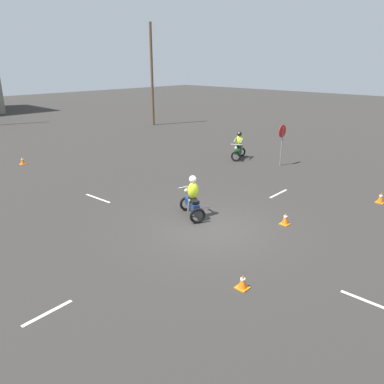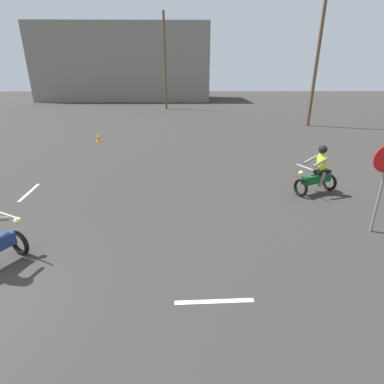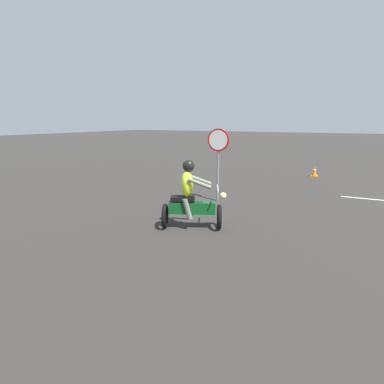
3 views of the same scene
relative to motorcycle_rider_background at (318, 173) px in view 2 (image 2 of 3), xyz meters
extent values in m
torus|color=black|center=(-8.16, -3.57, -0.43)|extent=(0.58, 0.37, 0.60)
cylinder|color=silver|center=(-8.18, -3.62, 0.27)|extent=(0.63, 0.37, 0.04)
sphere|color=#F2E08C|center=(-8.12, -3.50, 0.09)|extent=(0.22, 0.22, 0.16)
torus|color=black|center=(-0.63, -0.28, -0.43)|extent=(0.33, 0.59, 0.60)
torus|color=black|center=(0.56, 0.25, -0.43)|extent=(0.33, 0.59, 0.60)
cube|color=#0F4C1E|center=(-0.03, -0.01, -0.21)|extent=(1.10, 0.66, 0.28)
cube|color=black|center=(0.17, 0.07, 0.01)|extent=(0.62, 0.46, 0.10)
cylinder|color=silver|center=(-0.58, -0.26, 0.27)|extent=(0.32, 0.65, 0.04)
sphere|color=#F2E08C|center=(-0.70, -0.31, 0.09)|extent=(0.21, 0.21, 0.16)
ellipsoid|color=#D8F233|center=(0.08, 0.03, 0.37)|extent=(0.42, 0.48, 0.64)
cylinder|color=slate|center=(-0.28, 0.10, 0.42)|extent=(0.54, 0.30, 0.27)
cylinder|color=slate|center=(-0.12, -0.27, 0.42)|extent=(0.54, 0.30, 0.27)
cylinder|color=slate|center=(0.00, 0.15, -0.21)|extent=(0.27, 0.21, 0.51)
cylinder|color=slate|center=(0.12, -0.10, -0.21)|extent=(0.27, 0.21, 0.51)
sphere|color=black|center=(0.04, 0.02, 0.79)|extent=(0.37, 0.37, 0.28)
cylinder|color=slate|center=(0.40, -2.66, 0.37)|extent=(0.07, 0.07, 2.20)
cube|color=orange|center=(-9.63, 8.22, -0.71)|extent=(0.32, 0.32, 0.03)
cone|color=orange|center=(-9.63, 8.22, -0.49)|extent=(0.24, 0.24, 0.41)
cylinder|color=white|center=(-9.63, 8.22, -0.43)|extent=(0.13, 0.13, 0.05)
cube|color=silver|center=(-3.89, -5.16, -0.72)|extent=(1.45, 0.15, 0.01)
cube|color=silver|center=(-9.83, 0.20, -0.72)|extent=(0.21, 1.64, 0.01)
cylinder|color=brown|center=(4.79, 13.40, 3.67)|extent=(0.24, 0.24, 8.80)
cylinder|color=brown|center=(-6.63, 24.36, 3.96)|extent=(0.24, 0.24, 9.37)
cube|color=gray|center=(-12.96, 36.44, 4.05)|extent=(23.02, 9.62, 9.55)
camera|label=1|loc=(-18.03, -13.23, 4.91)|focal=35.00mm
camera|label=2|loc=(-4.37, -9.43, 3.16)|focal=28.00mm
camera|label=3|loc=(-3.15, 6.07, 1.80)|focal=28.00mm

